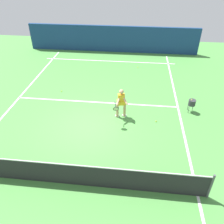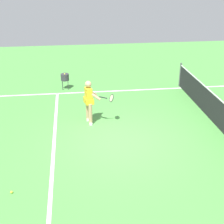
% 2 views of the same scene
% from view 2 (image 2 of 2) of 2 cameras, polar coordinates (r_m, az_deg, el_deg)
% --- Properties ---
extents(ground_plane, '(27.66, 27.66, 0.00)m').
position_cam_2_polar(ground_plane, '(10.55, 1.35, -5.03)').
color(ground_plane, '#4C9342').
extents(service_line_marking, '(8.96, 0.10, 0.01)m').
position_cam_2_polar(service_line_marking, '(10.47, -10.06, -5.64)').
color(service_line_marking, white).
rests_on(service_line_marking, ground).
extents(sideline_left_marking, '(0.10, 19.27, 0.01)m').
position_cam_2_polar(sideline_left_marking, '(14.58, -1.26, 3.60)').
color(sideline_left_marking, white).
rests_on(sideline_left_marking, ground).
extents(tennis_player, '(0.69, 1.04, 1.55)m').
position_cam_2_polar(tennis_player, '(11.43, -3.91, 2.06)').
color(tennis_player, tan).
rests_on(tennis_player, ground).
extents(tennis_ball_mid, '(0.07, 0.07, 0.07)m').
position_cam_2_polar(tennis_ball_mid, '(8.69, -17.04, -13.16)').
color(tennis_ball_mid, '#D1E533').
rests_on(tennis_ball_mid, ground).
extents(tennis_ball_far, '(0.07, 0.07, 0.07)m').
position_cam_2_polar(tennis_ball_far, '(13.38, -3.27, 1.73)').
color(tennis_ball_far, '#D1E533').
rests_on(tennis_ball_far, ground).
extents(ball_hopper, '(0.36, 0.36, 0.74)m').
position_cam_2_polar(ball_hopper, '(14.88, -8.19, 6.00)').
color(ball_hopper, '#333338').
rests_on(ball_hopper, ground).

